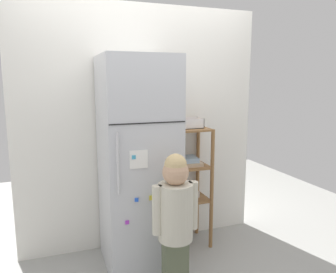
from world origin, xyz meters
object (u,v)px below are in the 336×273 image
object	(u,v)px
child_standing	(175,211)
fruit_bin	(190,124)
pantry_shelf_unit	(189,174)
refrigerator	(138,163)

from	to	relation	value
child_standing	fruit_bin	distance (m)	0.99
pantry_shelf_unit	child_standing	bearing A→B (deg)	-120.15
refrigerator	pantry_shelf_unit	size ratio (longest dim) A/B	1.56
refrigerator	fruit_bin	xyz separation A→B (m)	(0.56, 0.16, 0.30)
child_standing	pantry_shelf_unit	world-z (taller)	pantry_shelf_unit
pantry_shelf_unit	fruit_bin	size ratio (longest dim) A/B	4.58
child_standing	fruit_bin	size ratio (longest dim) A/B	4.31
child_standing	pantry_shelf_unit	xyz separation A→B (m)	(0.41, 0.71, 0.05)
pantry_shelf_unit	refrigerator	bearing A→B (deg)	-163.98
child_standing	refrigerator	bearing A→B (deg)	103.95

